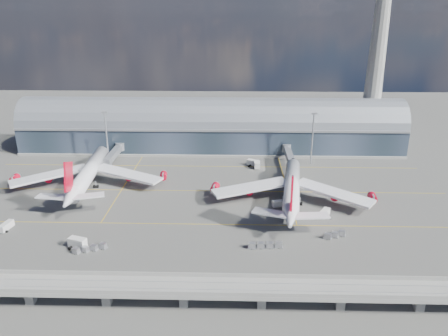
{
  "coord_description": "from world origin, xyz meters",
  "views": [
    {
      "loc": [
        12.92,
        -148.19,
        72.56
      ],
      "look_at": [
        8.57,
        10.0,
        14.0
      ],
      "focal_mm": 35.0,
      "sensor_mm": 36.0,
      "label": 1
    }
  ],
  "objects_px": {
    "control_tower": "(378,51)",
    "service_truck_2": "(281,203)",
    "service_truck_1": "(78,243)",
    "cargo_train_1": "(265,245)",
    "service_truck_5": "(253,163)",
    "floodlight_mast_right": "(312,137)",
    "airliner_left": "(88,173)",
    "service_truck_0": "(6,226)",
    "airliner_right": "(292,189)",
    "cargo_train_0": "(90,248)",
    "service_truck_4": "(257,165)",
    "service_truck_3": "(325,213)",
    "cargo_train_2": "(335,235)",
    "floodlight_mast_left": "(107,136)"
  },
  "relations": [
    {
      "from": "control_tower",
      "to": "service_truck_2",
      "type": "bearing_deg",
      "value": -124.93
    },
    {
      "from": "service_truck_1",
      "to": "cargo_train_1",
      "type": "xyz_separation_m",
      "value": [
        60.17,
        1.31,
        -0.69
      ]
    },
    {
      "from": "service_truck_5",
      "to": "control_tower",
      "type": "bearing_deg",
      "value": -33.22
    },
    {
      "from": "service_truck_5",
      "to": "floodlight_mast_right",
      "type": "bearing_deg",
      "value": -52.37
    },
    {
      "from": "airliner_left",
      "to": "control_tower",
      "type": "bearing_deg",
      "value": 19.28
    },
    {
      "from": "control_tower",
      "to": "service_truck_2",
      "type": "relative_size",
      "value": 13.84
    },
    {
      "from": "airliner_left",
      "to": "service_truck_0",
      "type": "height_order",
      "value": "airliner_left"
    },
    {
      "from": "airliner_right",
      "to": "cargo_train_0",
      "type": "height_order",
      "value": "airliner_right"
    },
    {
      "from": "control_tower",
      "to": "service_truck_0",
      "type": "distance_m",
      "value": 187.47
    },
    {
      "from": "control_tower",
      "to": "service_truck_0",
      "type": "xyz_separation_m",
      "value": [
        -151.12,
        -98.88,
        -50.31
      ]
    },
    {
      "from": "floodlight_mast_right",
      "to": "airliner_left",
      "type": "xyz_separation_m",
      "value": [
        -99.73,
        -31.64,
        -7.54
      ]
    },
    {
      "from": "airliner_left",
      "to": "service_truck_5",
      "type": "distance_m",
      "value": 76.78
    },
    {
      "from": "cargo_train_1",
      "to": "service_truck_4",
      "type": "bearing_deg",
      "value": 4.46
    },
    {
      "from": "airliner_left",
      "to": "service_truck_3",
      "type": "height_order",
      "value": "airliner_left"
    },
    {
      "from": "airliner_right",
      "to": "cargo_train_1",
      "type": "distance_m",
      "value": 37.89
    },
    {
      "from": "cargo_train_0",
      "to": "service_truck_4",
      "type": "bearing_deg",
      "value": -13.97
    },
    {
      "from": "floodlight_mast_right",
      "to": "cargo_train_2",
      "type": "distance_m",
      "value": 74.34
    },
    {
      "from": "service_truck_0",
      "to": "service_truck_4",
      "type": "xyz_separation_m",
      "value": [
        89.3,
        64.2,
        0.28
      ]
    },
    {
      "from": "service_truck_3",
      "to": "cargo_train_2",
      "type": "xyz_separation_m",
      "value": [
        0.6,
        -15.19,
        -0.47
      ]
    },
    {
      "from": "floodlight_mast_right",
      "to": "airliner_left",
      "type": "height_order",
      "value": "floodlight_mast_right"
    },
    {
      "from": "service_truck_1",
      "to": "cargo_train_2",
      "type": "bearing_deg",
      "value": -65.8
    },
    {
      "from": "service_truck_4",
      "to": "cargo_train_0",
      "type": "distance_m",
      "value": 95.54
    },
    {
      "from": "cargo_train_2",
      "to": "service_truck_2",
      "type": "bearing_deg",
      "value": 56.52
    },
    {
      "from": "service_truck_0",
      "to": "service_truck_4",
      "type": "relative_size",
      "value": 1.14
    },
    {
      "from": "service_truck_4",
      "to": "service_truck_5",
      "type": "distance_m",
      "value": 3.38
    },
    {
      "from": "floodlight_mast_left",
      "to": "cargo_train_1",
      "type": "height_order",
      "value": "floodlight_mast_left"
    },
    {
      "from": "airliner_right",
      "to": "cargo_train_2",
      "type": "distance_m",
      "value": 30.59
    },
    {
      "from": "cargo_train_1",
      "to": "cargo_train_2",
      "type": "xyz_separation_m",
      "value": [
        23.65,
        7.49,
        -0.03
      ]
    },
    {
      "from": "floodlight_mast_left",
      "to": "cargo_train_2",
      "type": "relative_size",
      "value": 3.15
    },
    {
      "from": "service_truck_0",
      "to": "cargo_train_0",
      "type": "bearing_deg",
      "value": -12.91
    },
    {
      "from": "service_truck_3",
      "to": "cargo_train_2",
      "type": "relative_size",
      "value": 0.74
    },
    {
      "from": "floodlight_mast_right",
      "to": "airliner_left",
      "type": "bearing_deg",
      "value": -162.4
    },
    {
      "from": "airliner_left",
      "to": "service_truck_1",
      "type": "relative_size",
      "value": 11.18
    },
    {
      "from": "service_truck_5",
      "to": "cargo_train_1",
      "type": "distance_m",
      "value": 76.98
    },
    {
      "from": "service_truck_0",
      "to": "cargo_train_2",
      "type": "height_order",
      "value": "service_truck_0"
    },
    {
      "from": "control_tower",
      "to": "cargo_train_2",
      "type": "bearing_deg",
      "value": -110.85
    },
    {
      "from": "floodlight_mast_right",
      "to": "service_truck_2",
      "type": "distance_m",
      "value": 54.53
    },
    {
      "from": "service_truck_4",
      "to": "cargo_train_2",
      "type": "distance_m",
      "value": 70.44
    },
    {
      "from": "floodlight_mast_left",
      "to": "service_truck_2",
      "type": "relative_size",
      "value": 3.45
    },
    {
      "from": "service_truck_1",
      "to": "service_truck_5",
      "type": "xyz_separation_m",
      "value": [
        58.98,
        78.28,
        -0.16
      ]
    },
    {
      "from": "floodlight_mast_left",
      "to": "service_truck_4",
      "type": "distance_m",
      "value": 74.46
    },
    {
      "from": "service_truck_3",
      "to": "cargo_train_2",
      "type": "height_order",
      "value": "service_truck_3"
    },
    {
      "from": "airliner_left",
      "to": "service_truck_5",
      "type": "xyz_separation_m",
      "value": [
        71.36,
        27.95,
        -4.58
      ]
    },
    {
      "from": "airliner_right",
      "to": "service_truck_1",
      "type": "relative_size",
      "value": 10.88
    },
    {
      "from": "service_truck_1",
      "to": "airliner_left",
      "type": "bearing_deg",
      "value": 32.02
    },
    {
      "from": "airliner_left",
      "to": "cargo_train_0",
      "type": "bearing_deg",
      "value": -76.76
    },
    {
      "from": "service_truck_4",
      "to": "cargo_train_2",
      "type": "relative_size",
      "value": 0.69
    },
    {
      "from": "floodlight_mast_right",
      "to": "service_truck_3",
      "type": "xyz_separation_m",
      "value": [
        -4.13,
        -57.98,
        -12.21
      ]
    },
    {
      "from": "service_truck_0",
      "to": "cargo_train_0",
      "type": "height_order",
      "value": "service_truck_0"
    },
    {
      "from": "cargo_train_1",
      "to": "floodlight_mast_right",
      "type": "bearing_deg",
      "value": -13.88
    }
  ]
}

